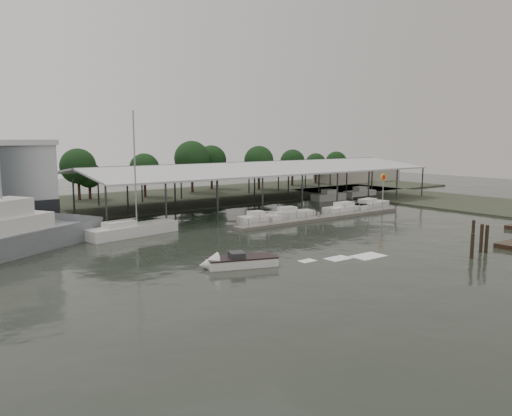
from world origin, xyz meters
TOP-DOWN VIEW (x-y plane):
  - ground at (0.00, 0.00)m, footprint 200.00×200.00m
  - land_strip_far at (0.00, 42.00)m, footprint 140.00×30.00m
  - land_strip_east at (45.00, 10.00)m, footprint 20.00×60.00m
  - covered_boat_shed at (17.00, 28.00)m, footprint 58.24×24.00m
  - floating_dock at (15.00, 10.00)m, footprint 28.00×2.00m
  - shell_fuel_sign at (27.00, 9.99)m, footprint 1.10×0.18m
  - distant_commercial_buildings at (59.03, 44.69)m, footprint 22.00×8.00m
  - grey_trawler at (-21.93, 13.33)m, footprint 18.52×13.11m
  - white_sailboat at (-9.99, 14.55)m, footprint 10.72×4.29m
  - speedboat_underway at (-8.41, -3.34)m, footprint 16.96×7.43m
  - moored_cruiser_0 at (5.86, 12.19)m, footprint 5.66×3.03m
  - moored_cruiser_1 at (11.53, 12.94)m, footprint 6.94×3.79m
  - moored_cruiser_2 at (21.23, 11.82)m, footprint 7.82×2.35m
  - moored_cruiser_3 at (26.88, 12.37)m, footprint 8.66×3.78m
  - mooring_pilings at (13.51, -14.66)m, footprint 6.05×8.42m
  - horizon_tree_line at (22.44, 47.57)m, footprint 65.65×12.40m

SIDE VIEW (x-z plane):
  - ground at x=0.00m, z-range 0.00..0.00m
  - land_strip_far at x=0.00m, z-range -0.05..0.25m
  - land_strip_east at x=45.00m, z-range -0.05..0.25m
  - floating_dock at x=15.00m, z-range -0.50..0.90m
  - speedboat_underway at x=-8.41m, z-range -0.61..1.39m
  - moored_cruiser_0 at x=5.86m, z-range -0.24..1.46m
  - moored_cruiser_1 at x=11.53m, z-range -0.24..1.46m
  - moored_cruiser_3 at x=26.88m, z-range -0.24..1.46m
  - moored_cruiser_2 at x=21.23m, z-range -0.24..1.46m
  - white_sailboat at x=-9.99m, z-range -6.26..7.56m
  - mooring_pilings at x=13.51m, z-range -0.79..2.87m
  - grey_trawler at x=-21.93m, z-range -2.84..6.00m
  - distant_commercial_buildings at x=59.03m, z-range -0.16..3.84m
  - shell_fuel_sign at x=27.00m, z-range 1.15..6.70m
  - horizon_tree_line at x=22.44m, z-range 0.71..10.89m
  - covered_boat_shed at x=17.00m, z-range 2.65..9.61m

